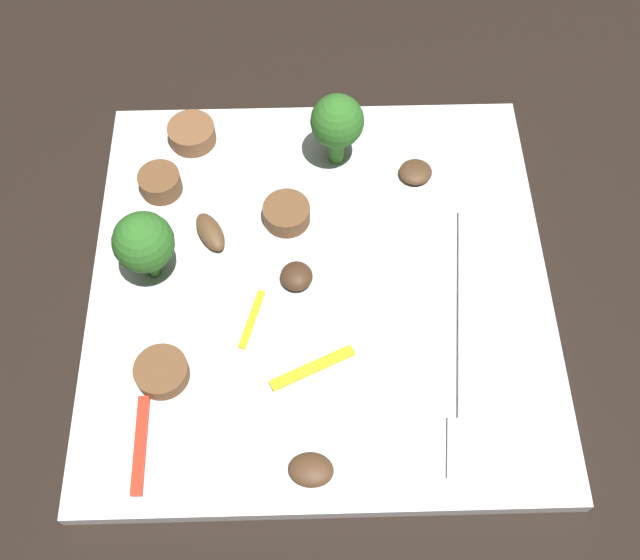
# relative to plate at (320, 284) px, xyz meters

# --- Properties ---
(ground_plane) EXTENTS (1.40, 1.40, 0.00)m
(ground_plane) POSITION_rel_plate_xyz_m (0.00, 0.00, -0.01)
(ground_plane) COLOR black
(plate) EXTENTS (0.29, 0.29, 0.01)m
(plate) POSITION_rel_plate_xyz_m (0.00, 0.00, 0.00)
(plate) COLOR white
(plate) RESTS_ON ground_plane
(fork) EXTENTS (0.18, 0.03, 0.00)m
(fork) POSITION_rel_plate_xyz_m (0.05, 0.09, 0.01)
(fork) COLOR silver
(fork) RESTS_ON plate
(broccoli_floret_0) EXTENTS (0.04, 0.04, 0.06)m
(broccoli_floret_0) POSITION_rel_plate_xyz_m (-0.01, -0.11, 0.04)
(broccoli_floret_0) COLOR #347525
(broccoli_floret_0) RESTS_ON plate
(broccoli_floret_1) EXTENTS (0.04, 0.04, 0.06)m
(broccoli_floret_1) POSITION_rel_plate_xyz_m (-0.10, 0.01, 0.04)
(broccoli_floret_1) COLOR #347525
(broccoli_floret_1) RESTS_ON plate
(sausage_slice_0) EXTENTS (0.04, 0.04, 0.01)m
(sausage_slice_0) POSITION_rel_plate_xyz_m (0.06, -0.10, 0.01)
(sausage_slice_0) COLOR brown
(sausage_slice_0) RESTS_ON plate
(sausage_slice_1) EXTENTS (0.03, 0.03, 0.02)m
(sausage_slice_1) POSITION_rel_plate_xyz_m (-0.07, -0.11, 0.01)
(sausage_slice_1) COLOR brown
(sausage_slice_1) RESTS_ON plate
(sausage_slice_2) EXTENTS (0.04, 0.04, 0.01)m
(sausage_slice_2) POSITION_rel_plate_xyz_m (-0.05, -0.02, 0.01)
(sausage_slice_2) COLOR brown
(sausage_slice_2) RESTS_ON plate
(sausage_slice_3) EXTENTS (0.04, 0.04, 0.01)m
(sausage_slice_3) POSITION_rel_plate_xyz_m (-0.12, -0.09, 0.01)
(sausage_slice_3) COLOR brown
(sausage_slice_3) RESTS_ON plate
(mushroom_0) EXTENTS (0.03, 0.03, 0.01)m
(mushroom_0) POSITION_rel_plate_xyz_m (-0.08, 0.07, 0.01)
(mushroom_0) COLOR #4C331E
(mushroom_0) RESTS_ON plate
(mushroom_1) EXTENTS (0.02, 0.03, 0.01)m
(mushroom_1) POSITION_rel_plate_xyz_m (0.12, -0.01, 0.01)
(mushroom_1) COLOR #4C331E
(mushroom_1) RESTS_ON plate
(mushroom_2) EXTENTS (0.04, 0.03, 0.01)m
(mushroom_2) POSITION_rel_plate_xyz_m (-0.03, -0.07, 0.01)
(mushroom_2) COLOR brown
(mushroom_2) RESTS_ON plate
(mushroom_3) EXTENTS (0.03, 0.03, 0.01)m
(mushroom_3) POSITION_rel_plate_xyz_m (-0.00, -0.01, 0.01)
(mushroom_3) COLOR #422B19
(mushroom_3) RESTS_ON plate
(pepper_strip_0) EXTENTS (0.06, 0.01, 0.00)m
(pepper_strip_0) POSITION_rel_plate_xyz_m (0.11, -0.10, 0.01)
(pepper_strip_0) COLOR red
(pepper_strip_0) RESTS_ON plate
(pepper_strip_1) EXTENTS (0.04, 0.02, 0.00)m
(pepper_strip_1) POSITION_rel_plate_xyz_m (0.03, -0.04, 0.01)
(pepper_strip_1) COLOR yellow
(pepper_strip_1) RESTS_ON plate
(pepper_strip_2) EXTENTS (0.03, 0.05, 0.00)m
(pepper_strip_2) POSITION_rel_plate_xyz_m (0.06, -0.01, 0.01)
(pepper_strip_2) COLOR yellow
(pepper_strip_2) RESTS_ON plate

